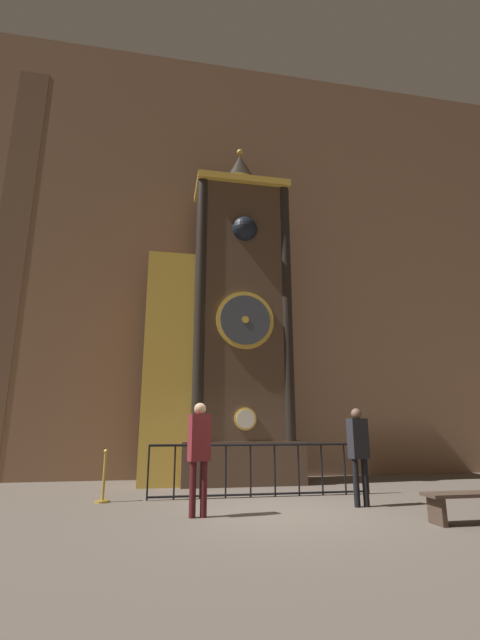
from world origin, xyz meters
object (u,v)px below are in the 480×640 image
Objects in this scene: visitor_near at (199,447)px; stanchion_post at (104,485)px; visitor_bench at (469,501)px; visitor_far at (358,447)px; clock_tower at (226,328)px.

visitor_near is 2.57m from stanchion_post.
stanchion_post is at bearing 152.28° from visitor_bench.
visitor_far reaches higher than stanchion_post.
visitor_near is 1.84× the size of stanchion_post.
visitor_bench is (5.68, -2.98, 0.00)m from stanchion_post.
stanchion_post is at bearing 118.53° from visitor_near.
stanchion_post is 6.42m from visitor_bench.
visitor_near is 1.03× the size of visitor_far.
visitor_far is 2.01m from visitor_bench.
clock_tower is 5.23m from visitor_near.
visitor_bench is at bearing -67.45° from visitor_far.
visitor_far is at bearing 121.35° from visitor_bench.
visitor_near reaches higher than stanchion_post.
clock_tower is 5.65× the size of visitor_far.
visitor_near is at bearing -46.72° from stanchion_post.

